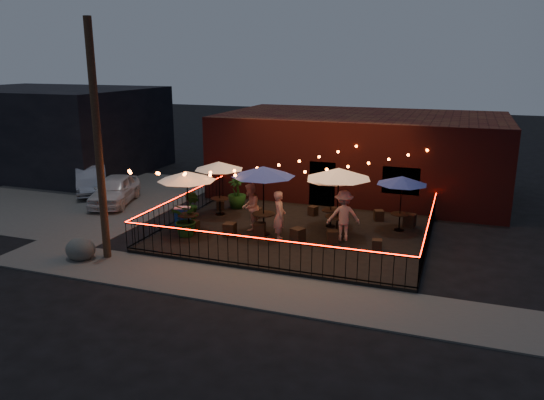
{
  "coord_description": "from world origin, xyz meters",
  "views": [
    {
      "loc": [
        5.88,
        -16.89,
        6.71
      ],
      "look_at": [
        -0.92,
        1.84,
        1.38
      ],
      "focal_mm": 35.0,
      "sensor_mm": 36.0,
      "label": 1
    }
  ],
  "objects_px": {
    "cooler": "(183,216)",
    "utility_pole": "(98,144)",
    "cafe_table_1": "(219,166)",
    "cafe_table_5": "(402,181)",
    "cafe_table_2": "(263,172)",
    "cafe_table_3": "(332,178)",
    "cafe_table_4": "(339,174)",
    "boulder": "(80,249)",
    "cafe_table_0": "(187,177)"
  },
  "relations": [
    {
      "from": "cafe_table_1",
      "to": "boulder",
      "type": "relative_size",
      "value": 2.41
    },
    {
      "from": "cafe_table_1",
      "to": "boulder",
      "type": "height_order",
      "value": "cafe_table_1"
    },
    {
      "from": "utility_pole",
      "to": "cafe_table_4",
      "type": "height_order",
      "value": "utility_pole"
    },
    {
      "from": "cafe_table_4",
      "to": "boulder",
      "type": "height_order",
      "value": "cafe_table_4"
    },
    {
      "from": "cafe_table_1",
      "to": "boulder",
      "type": "xyz_separation_m",
      "value": [
        -2.35,
        -6.19,
        -1.91
      ]
    },
    {
      "from": "cafe_table_2",
      "to": "cooler",
      "type": "bearing_deg",
      "value": -177.5
    },
    {
      "from": "cooler",
      "to": "boulder",
      "type": "xyz_separation_m",
      "value": [
        -1.65,
        -4.17,
        -0.17
      ]
    },
    {
      "from": "boulder",
      "to": "cafe_table_2",
      "type": "bearing_deg",
      "value": 40.3
    },
    {
      "from": "cafe_table_2",
      "to": "cafe_table_3",
      "type": "height_order",
      "value": "cafe_table_2"
    },
    {
      "from": "cafe_table_5",
      "to": "boulder",
      "type": "height_order",
      "value": "cafe_table_5"
    },
    {
      "from": "utility_pole",
      "to": "cafe_table_0",
      "type": "height_order",
      "value": "utility_pole"
    },
    {
      "from": "utility_pole",
      "to": "cafe_table_1",
      "type": "bearing_deg",
      "value": 74.43
    },
    {
      "from": "cafe_table_0",
      "to": "cafe_table_4",
      "type": "xyz_separation_m",
      "value": [
        5.48,
        1.51,
        0.2
      ]
    },
    {
      "from": "cafe_table_3",
      "to": "boulder",
      "type": "bearing_deg",
      "value": -139.71
    },
    {
      "from": "cooler",
      "to": "cafe_table_0",
      "type": "bearing_deg",
      "value": -60.72
    },
    {
      "from": "cafe_table_3",
      "to": "cooler",
      "type": "distance_m",
      "value": 6.19
    },
    {
      "from": "utility_pole",
      "to": "cooler",
      "type": "xyz_separation_m",
      "value": [
        0.9,
        3.72,
        -3.45
      ]
    },
    {
      "from": "cafe_table_1",
      "to": "cafe_table_5",
      "type": "relative_size",
      "value": 0.89
    },
    {
      "from": "cafe_table_0",
      "to": "boulder",
      "type": "xyz_separation_m",
      "value": [
        -2.35,
        -3.39,
        -2.02
      ]
    },
    {
      "from": "cafe_table_0",
      "to": "cafe_table_1",
      "type": "bearing_deg",
      "value": 90.0
    },
    {
      "from": "cafe_table_0",
      "to": "boulder",
      "type": "relative_size",
      "value": 2.75
    },
    {
      "from": "cafe_table_5",
      "to": "cooler",
      "type": "relative_size",
      "value": 3.34
    },
    {
      "from": "cafe_table_0",
      "to": "cafe_table_2",
      "type": "relative_size",
      "value": 0.83
    },
    {
      "from": "cafe_table_5",
      "to": "cafe_table_0",
      "type": "bearing_deg",
      "value": -157.21
    },
    {
      "from": "utility_pole",
      "to": "cafe_table_3",
      "type": "xyz_separation_m",
      "value": [
        6.53,
        5.72,
        -1.83
      ]
    },
    {
      "from": "cafe_table_2",
      "to": "cafe_table_4",
      "type": "relative_size",
      "value": 1.16
    },
    {
      "from": "cafe_table_4",
      "to": "cooler",
      "type": "distance_m",
      "value": 6.55
    },
    {
      "from": "utility_pole",
      "to": "cafe_table_4",
      "type": "distance_m",
      "value": 8.48
    },
    {
      "from": "cafe_table_5",
      "to": "cooler",
      "type": "bearing_deg",
      "value": -163.74
    },
    {
      "from": "utility_pole",
      "to": "cafe_table_1",
      "type": "height_order",
      "value": "utility_pole"
    },
    {
      "from": "cafe_table_5",
      "to": "cooler",
      "type": "distance_m",
      "value": 8.79
    },
    {
      "from": "cooler",
      "to": "cafe_table_1",
      "type": "bearing_deg",
      "value": 58.03
    },
    {
      "from": "cooler",
      "to": "boulder",
      "type": "bearing_deg",
      "value": -124.45
    },
    {
      "from": "cafe_table_4",
      "to": "cafe_table_5",
      "type": "xyz_separation_m",
      "value": [
        2.12,
        1.68,
        -0.45
      ]
    },
    {
      "from": "cafe_table_4",
      "to": "cafe_table_5",
      "type": "height_order",
      "value": "cafe_table_4"
    },
    {
      "from": "cafe_table_0",
      "to": "cafe_table_5",
      "type": "distance_m",
      "value": 8.25
    },
    {
      "from": "cafe_table_2",
      "to": "cafe_table_3",
      "type": "xyz_separation_m",
      "value": [
        2.18,
        1.85,
        -0.42
      ]
    },
    {
      "from": "cafe_table_3",
      "to": "cafe_table_1",
      "type": "bearing_deg",
      "value": 179.76
    },
    {
      "from": "utility_pole",
      "to": "boulder",
      "type": "xyz_separation_m",
      "value": [
        -0.75,
        -0.45,
        -3.62
      ]
    },
    {
      "from": "cafe_table_5",
      "to": "boulder",
      "type": "relative_size",
      "value": 2.71
    },
    {
      "from": "cafe_table_2",
      "to": "cafe_table_5",
      "type": "height_order",
      "value": "cafe_table_2"
    },
    {
      "from": "cooler",
      "to": "utility_pole",
      "type": "bearing_deg",
      "value": -116.47
    },
    {
      "from": "utility_pole",
      "to": "cafe_table_2",
      "type": "bearing_deg",
      "value": 41.71
    },
    {
      "from": "cafe_table_4",
      "to": "cafe_table_2",
      "type": "bearing_deg",
      "value": -167.85
    },
    {
      "from": "cafe_table_3",
      "to": "cafe_table_5",
      "type": "distance_m",
      "value": 2.71
    },
    {
      "from": "utility_pole",
      "to": "cafe_table_0",
      "type": "distance_m",
      "value": 3.71
    },
    {
      "from": "cafe_table_1",
      "to": "cooler",
      "type": "bearing_deg",
      "value": -109.1
    },
    {
      "from": "cafe_table_0",
      "to": "cafe_table_5",
      "type": "relative_size",
      "value": 1.01
    },
    {
      "from": "utility_pole",
      "to": "cafe_table_0",
      "type": "xyz_separation_m",
      "value": [
        1.6,
        2.95,
        -1.6
      ]
    },
    {
      "from": "utility_pole",
      "to": "boulder",
      "type": "distance_m",
      "value": 3.72
    }
  ]
}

